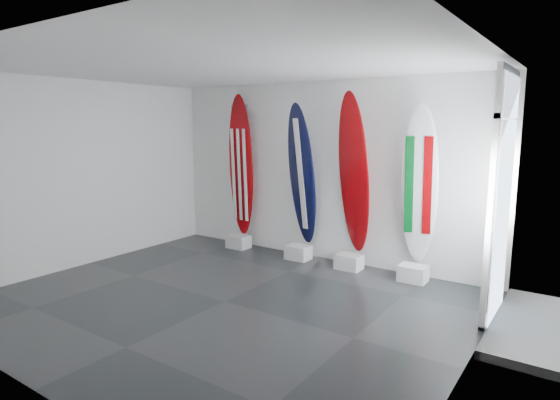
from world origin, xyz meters
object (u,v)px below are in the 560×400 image
Objects in this scene: surfboard_navy at (302,175)px; surfboard_swiss at (354,174)px; surfboard_italy at (419,186)px; surfboard_usa at (241,166)px.

surfboard_swiss reaches higher than surfboard_navy.
surfboard_swiss is (0.96, 0.00, 0.08)m from surfboard_navy.
surfboard_swiss reaches higher than surfboard_italy.
surfboard_usa is 2.28m from surfboard_swiss.
surfboard_usa is at bearing -170.84° from surfboard_navy.
surfboard_swiss is 1.09× the size of surfboard_italy.
surfboard_usa is 1.01× the size of surfboard_swiss.
surfboard_usa is at bearing -166.66° from surfboard_swiss.
surfboard_italy is (3.33, 0.00, -0.13)m from surfboard_usa.
surfboard_italy is at bearing 13.34° from surfboard_swiss.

